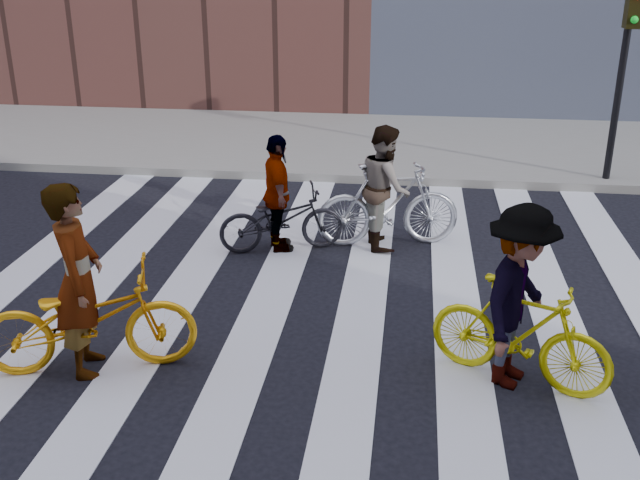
% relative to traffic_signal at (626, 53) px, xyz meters
% --- Properties ---
extents(ground, '(100.00, 100.00, 0.00)m').
position_rel_traffic_signal_xyz_m(ground, '(-4.40, -5.32, -2.28)').
color(ground, black).
rests_on(ground, ground).
extents(sidewalk_far, '(100.00, 5.00, 0.15)m').
position_rel_traffic_signal_xyz_m(sidewalk_far, '(-4.40, 2.18, -2.20)').
color(sidewalk_far, gray).
rests_on(sidewalk_far, ground).
extents(zebra_crosswalk, '(8.25, 10.00, 0.01)m').
position_rel_traffic_signal_xyz_m(zebra_crosswalk, '(-4.40, -5.32, -2.27)').
color(zebra_crosswalk, silver).
rests_on(zebra_crosswalk, ground).
extents(traffic_signal, '(0.22, 0.42, 3.33)m').
position_rel_traffic_signal_xyz_m(traffic_signal, '(0.00, 0.00, 0.00)').
color(traffic_signal, black).
rests_on(traffic_signal, ground).
extents(bike_yellow_left, '(2.19, 1.27, 1.09)m').
position_rel_traffic_signal_xyz_m(bike_yellow_left, '(-6.40, -6.72, -1.74)').
color(bike_yellow_left, '#FFAA0E').
rests_on(bike_yellow_left, ground).
extents(bike_silver_mid, '(2.04, 0.95, 1.18)m').
position_rel_traffic_signal_xyz_m(bike_silver_mid, '(-3.65, -3.09, -1.69)').
color(bike_silver_mid, silver).
rests_on(bike_silver_mid, ground).
extents(bike_yellow_right, '(1.80, 1.18, 1.06)m').
position_rel_traffic_signal_xyz_m(bike_yellow_right, '(-2.26, -6.44, -1.75)').
color(bike_yellow_right, yellow).
rests_on(bike_yellow_right, ground).
extents(bike_dark_rear, '(1.80, 1.10, 0.90)m').
position_rel_traffic_signal_xyz_m(bike_dark_rear, '(-5.07, -3.45, -1.83)').
color(bike_dark_rear, black).
rests_on(bike_dark_rear, ground).
extents(rider_left, '(0.64, 0.81, 1.94)m').
position_rel_traffic_signal_xyz_m(rider_left, '(-6.45, -6.72, -1.31)').
color(rider_left, slate).
rests_on(rider_left, ground).
extents(rider_mid, '(0.80, 0.94, 1.70)m').
position_rel_traffic_signal_xyz_m(rider_mid, '(-3.70, -3.09, -1.43)').
color(rider_mid, slate).
rests_on(rider_mid, ground).
extents(rider_right, '(1.09, 1.33, 1.80)m').
position_rel_traffic_signal_xyz_m(rider_right, '(-2.31, -6.44, -1.38)').
color(rider_right, slate).
rests_on(rider_right, ground).
extents(rider_rear, '(0.67, 1.02, 1.62)m').
position_rel_traffic_signal_xyz_m(rider_rear, '(-5.12, -3.45, -1.47)').
color(rider_rear, slate).
rests_on(rider_rear, ground).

